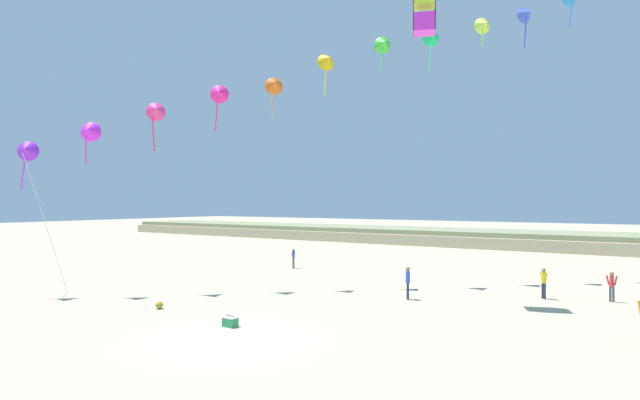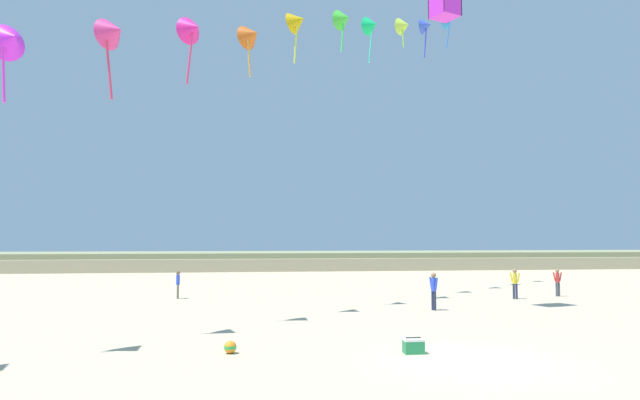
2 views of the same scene
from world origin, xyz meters
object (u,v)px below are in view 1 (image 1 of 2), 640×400
Objects in this scene: person_mid_center at (293,257)px; beach_ball at (159,305)px; person_near_left at (544,281)px; person_far_left at (612,284)px; large_kite_mid_trail at (424,11)px; person_far_right at (408,280)px; beach_cooler at (230,322)px.

person_mid_center is 15.53m from beach_ball.
person_near_left reaches higher than person_far_left.
person_mid_center is 0.97× the size of person_far_left.
person_far_left is 16.96m from large_kite_mid_trail.
person_far_right reaches higher than person_mid_center.
person_mid_center is at bearing 175.98° from person_far_left.
large_kite_mid_trail is at bearing 16.47° from person_far_right.
person_near_left is 0.95× the size of person_far_right.
beach_cooler is (8.47, -15.84, -0.65)m from person_mid_center.
person_far_right is at bearing -145.68° from person_near_left.
person_far_left is (3.03, 1.01, -0.04)m from person_near_left.
beach_cooler reaches higher than beach_ball.
person_far_left is 10.27m from person_far_right.
person_near_left is 2.81× the size of beach_cooler.
person_far_right is (-8.94, -5.04, 0.09)m from person_far_left.
beach_ball is (-17.90, -13.69, -0.71)m from person_far_left.
beach_ball is at bearing -135.99° from person_far_right.
person_far_left reaches higher than beach_cooler.
person_far_right is 0.74× the size of large_kite_mid_trail.
beach_ball is (-9.77, -8.89, -14.80)m from large_kite_mid_trail.
person_far_left is 22.54m from beach_ball.
person_far_left is (21.15, -1.49, 0.03)m from person_mid_center.
person_far_left reaches higher than person_mid_center.
person_near_left reaches higher than beach_ball.
large_kite_mid_trail is (13.03, -6.28, 14.12)m from person_mid_center.
person_near_left is at bearing 54.13° from beach_cooler.
person_near_left is at bearing -161.67° from person_far_left.
beach_ball is (-5.21, 0.67, -0.03)m from beach_cooler.
large_kite_mid_trail is (-5.09, -3.79, 14.05)m from person_near_left.
person_far_left is 4.27× the size of beach_ball.
person_far_right reaches higher than person_far_left.
beach_cooler is (-3.74, -9.32, -0.77)m from person_far_right.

